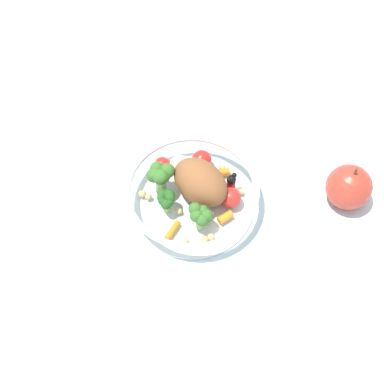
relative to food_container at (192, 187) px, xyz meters
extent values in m
plane|color=silver|center=(-0.01, 0.01, -0.03)|extent=(2.40, 2.40, 0.00)
cylinder|color=white|center=(0.00, 0.00, -0.03)|extent=(0.19, 0.19, 0.01)
torus|color=white|center=(0.00, 0.00, 0.01)|extent=(0.20, 0.20, 0.01)
ellipsoid|color=brown|center=(0.00, -0.01, 0.01)|extent=(0.09, 0.06, 0.06)
cylinder|color=#8EB766|center=(-0.05, 0.03, -0.01)|extent=(0.01, 0.01, 0.02)
sphere|color=#386B28|center=(-0.04, 0.03, 0.02)|extent=(0.02, 0.02, 0.02)
sphere|color=#386B28|center=(-0.04, 0.04, 0.01)|extent=(0.02, 0.02, 0.02)
sphere|color=#386B28|center=(-0.05, 0.04, 0.01)|extent=(0.02, 0.02, 0.02)
sphere|color=#386B28|center=(-0.05, 0.03, 0.01)|extent=(0.02, 0.02, 0.02)
sphere|color=#386B28|center=(-0.04, 0.03, 0.01)|extent=(0.02, 0.02, 0.02)
cylinder|color=#7FAD5B|center=(0.04, 0.02, -0.01)|extent=(0.02, 0.02, 0.03)
sphere|color=#386B28|center=(0.05, 0.02, 0.02)|extent=(0.02, 0.02, 0.02)
sphere|color=#386B28|center=(0.05, 0.03, 0.02)|extent=(0.02, 0.02, 0.02)
sphere|color=#386B28|center=(0.04, 0.03, 0.02)|extent=(0.02, 0.02, 0.02)
sphere|color=#386B28|center=(0.04, 0.03, 0.02)|extent=(0.02, 0.02, 0.02)
sphere|color=#386B28|center=(0.03, 0.03, 0.02)|extent=(0.02, 0.02, 0.02)
sphere|color=#386B28|center=(0.04, 0.02, 0.02)|extent=(0.02, 0.02, 0.02)
sphere|color=#386B28|center=(0.04, 0.01, 0.02)|extent=(0.02, 0.02, 0.02)
sphere|color=#386B28|center=(0.05, 0.02, 0.02)|extent=(0.02, 0.02, 0.02)
cylinder|color=#8EB766|center=(0.01, 0.04, -0.01)|extent=(0.01, 0.01, 0.02)
sphere|color=#23561E|center=(0.02, 0.04, 0.01)|extent=(0.01, 0.01, 0.01)
sphere|color=#23561E|center=(0.02, 0.05, 0.01)|extent=(0.01, 0.01, 0.01)
sphere|color=#23561E|center=(0.01, 0.05, 0.01)|extent=(0.01, 0.01, 0.01)
sphere|color=#23561E|center=(0.00, 0.05, 0.01)|extent=(0.02, 0.02, 0.02)
sphere|color=#23561E|center=(0.00, 0.05, 0.01)|extent=(0.01, 0.01, 0.01)
sphere|color=#23561E|center=(0.01, 0.04, 0.01)|extent=(0.02, 0.02, 0.02)
sphere|color=#23561E|center=(0.01, 0.04, 0.01)|extent=(0.02, 0.02, 0.02)
sphere|color=#23561E|center=(0.02, 0.04, 0.00)|extent=(0.02, 0.02, 0.02)
sphere|color=silver|center=(0.06, -0.02, -0.01)|extent=(0.02, 0.02, 0.02)
sphere|color=silver|center=(0.05, -0.01, -0.01)|extent=(0.02, 0.02, 0.02)
sphere|color=silver|center=(0.05, -0.02, -0.01)|extent=(0.02, 0.02, 0.02)
sphere|color=silver|center=(0.05, -0.02, -0.01)|extent=(0.03, 0.03, 0.03)
cube|color=yellow|center=(-0.04, -0.05, -0.02)|extent=(0.02, 0.01, 0.00)
cylinder|color=red|center=(-0.04, -0.05, -0.01)|extent=(0.01, 0.01, 0.02)
sphere|color=black|center=(-0.04, -0.05, 0.01)|extent=(0.01, 0.01, 0.01)
sphere|color=black|center=(-0.04, -0.04, 0.01)|extent=(0.01, 0.01, 0.01)
sphere|color=black|center=(-0.04, -0.05, 0.01)|extent=(0.01, 0.01, 0.01)
cylinder|color=orange|center=(-0.02, 0.07, -0.02)|extent=(0.02, 0.03, 0.01)
cylinder|color=orange|center=(-0.01, -0.06, -0.02)|extent=(0.02, 0.03, 0.01)
cylinder|color=orange|center=(-0.07, 0.00, -0.02)|extent=(0.02, 0.02, 0.01)
sphere|color=red|center=(0.03, -0.05, -0.01)|extent=(0.03, 0.03, 0.03)
sphere|color=red|center=(0.07, 0.00, -0.01)|extent=(0.03, 0.03, 0.03)
sphere|color=red|center=(-0.05, -0.03, -0.01)|extent=(0.03, 0.03, 0.03)
sphere|color=tan|center=(-0.07, 0.05, -0.02)|extent=(0.01, 0.01, 0.01)
sphere|color=tan|center=(-0.05, -0.05, -0.02)|extent=(0.01, 0.01, 0.01)
sphere|color=#D1B775|center=(0.04, -0.05, -0.02)|extent=(0.01, 0.01, 0.01)
sphere|color=tan|center=(0.03, -0.04, -0.02)|extent=(0.01, 0.01, 0.01)
sphere|color=#D1B775|center=(-0.01, 0.04, -0.02)|extent=(0.01, 0.01, 0.01)
sphere|color=tan|center=(-0.07, 0.04, -0.02)|extent=(0.01, 0.01, 0.01)
sphere|color=tan|center=(-0.04, 0.00, -0.02)|extent=(0.01, 0.01, 0.01)
sphere|color=tan|center=(0.04, 0.05, -0.02)|extent=(0.01, 0.01, 0.01)
sphere|color=#D1B775|center=(0.01, -0.05, -0.02)|extent=(0.01, 0.01, 0.01)
sphere|color=tan|center=(0.05, 0.05, -0.02)|extent=(0.01, 0.01, 0.01)
sphere|color=#D1B775|center=(0.03, -0.03, -0.02)|extent=(0.01, 0.01, 0.01)
sphere|color=tan|center=(0.00, -0.07, -0.02)|extent=(0.01, 0.01, 0.01)
sphere|color=#D1B775|center=(-0.05, 0.07, -0.02)|extent=(0.01, 0.01, 0.01)
sphere|color=#BC3828|center=(-0.17, -0.16, 0.00)|extent=(0.07, 0.07, 0.07)
cylinder|color=brown|center=(-0.17, -0.16, 0.04)|extent=(0.00, 0.00, 0.01)
camera|label=1|loc=(-0.30, 0.32, 0.66)|focal=49.64mm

